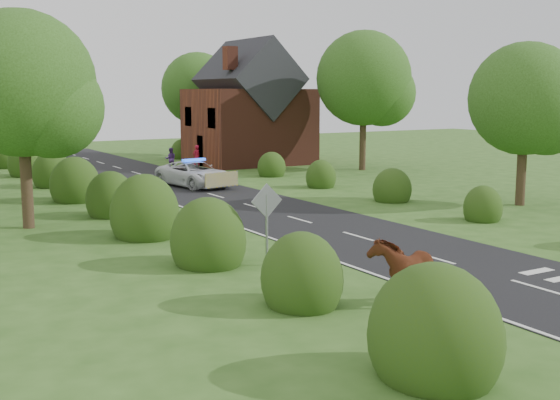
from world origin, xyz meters
TOP-DOWN VIEW (x-y plane):
  - ground at (0.00, 0.00)m, footprint 120.00×120.00m
  - road at (0.00, 15.00)m, footprint 6.00×70.00m
  - road_markings at (-1.60, 12.93)m, footprint 4.96×70.00m
  - hedgerow_left at (-6.51, 11.69)m, footprint 2.75×50.41m
  - hedgerow_right at (6.60, 11.21)m, footprint 2.10×45.78m
  - tree_left_a at (-9.75, 11.86)m, footprint 5.74×5.60m
  - tree_right_a at (11.23, 5.87)m, footprint 5.33×5.20m
  - tree_right_b at (14.29, 21.84)m, footprint 6.56×6.40m
  - tree_right_c at (9.27, 37.85)m, footprint 6.15×6.00m
  - road_sign at (-5.00, 2.00)m, footprint 1.06×0.08m
  - house at (9.49, 30.00)m, footprint 8.00×7.40m
  - cow at (-3.96, -3.13)m, footprint 2.17×1.34m
  - police_van at (0.55, 19.89)m, footprint 3.23×5.52m
  - pedestrian_red at (4.42, 28.21)m, footprint 0.71×0.58m
  - pedestrian_purple at (2.71, 28.69)m, footprint 0.90×0.81m

SIDE VIEW (x-z plane):
  - ground at x=0.00m, z-range 0.00..0.00m
  - road at x=0.00m, z-range 0.00..0.02m
  - road_markings at x=-1.60m, z-range 0.02..0.03m
  - hedgerow_right at x=6.60m, z-range -0.50..1.60m
  - police_van at x=0.55m, z-range -0.07..1.51m
  - cow at x=-3.96m, z-range 0.00..1.45m
  - hedgerow_left at x=-6.51m, z-range -0.75..2.25m
  - pedestrian_purple at x=2.71m, z-range 0.00..1.53m
  - pedestrian_red at x=4.42m, z-range 0.00..1.67m
  - road_sign at x=-5.00m, z-range 0.39..2.92m
  - house at x=9.49m, z-range -0.80..8.37m
  - tree_right_a at x=11.23m, z-range 0.96..8.52m
  - tree_left_a at x=-9.75m, z-range 1.15..9.53m
  - tree_right_c at x=9.27m, z-range 1.05..9.63m
  - tree_right_b at x=14.29m, z-range 1.24..10.64m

